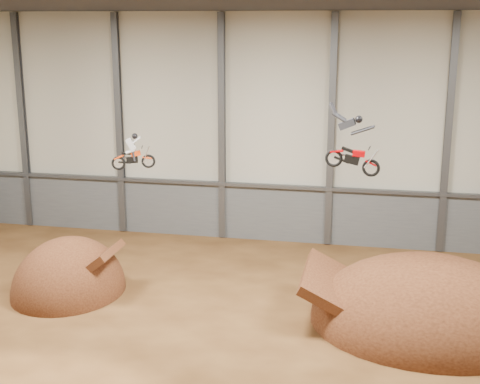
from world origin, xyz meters
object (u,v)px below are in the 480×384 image
(fmx_rider_a, at_px, (133,150))
(landing_ramp, at_px, (426,323))
(takeoff_ramp, at_px, (70,291))
(fmx_rider_b, at_px, (351,140))

(fmx_rider_a, bearing_deg, landing_ramp, -24.21)
(takeoff_ramp, bearing_deg, fmx_rider_a, 27.20)
(fmx_rider_a, bearing_deg, takeoff_ramp, -169.84)
(takeoff_ramp, height_order, fmx_rider_a, fmx_rider_a)
(takeoff_ramp, bearing_deg, fmx_rider_b, -3.68)
(fmx_rider_b, bearing_deg, landing_ramp, 14.93)
(fmx_rider_a, xyz_separation_m, fmx_rider_b, (10.82, -2.51, 1.29))
(landing_ramp, relative_size, fmx_rider_a, 4.90)
(takeoff_ramp, distance_m, landing_ramp, 17.66)
(fmx_rider_a, relative_size, fmx_rider_b, 0.68)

